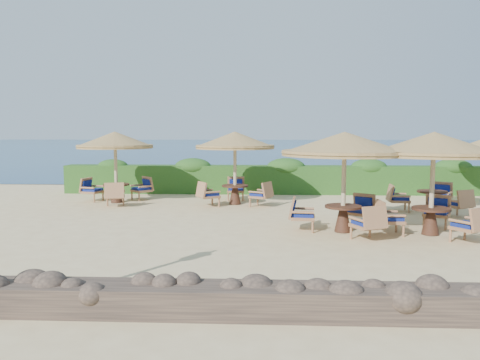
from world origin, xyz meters
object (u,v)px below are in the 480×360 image
Objects in this scene: cafe_set_1 at (433,158)px; cafe_set_2 at (115,151)px; cafe_set_3 at (235,151)px; cafe_set_0 at (344,156)px; cafe_set_4 at (434,159)px.

cafe_set_2 is (-9.80, 5.01, -0.07)m from cafe_set_1.
cafe_set_1 is 11.01m from cafe_set_2.
cafe_set_1 is at bearing -27.08° from cafe_set_2.
cafe_set_2 is 4.47m from cafe_set_3.
cafe_set_0 and cafe_set_3 have the same top height.
cafe_set_1 and cafe_set_4 have the same top height.
cafe_set_4 is at bearing -11.50° from cafe_set_3.
cafe_set_1 is at bearing -110.05° from cafe_set_4.
cafe_set_0 and cafe_set_1 have the same top height.
cafe_set_3 is at bearing 137.99° from cafe_set_1.
cafe_set_0 is at bearing -55.62° from cafe_set_3.
cafe_set_2 is (-7.59, 4.78, -0.10)m from cafe_set_0.
cafe_set_0 is 1.21× the size of cafe_set_4.
cafe_set_2 is 0.98× the size of cafe_set_3.
cafe_set_1 and cafe_set_3 have the same top height.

